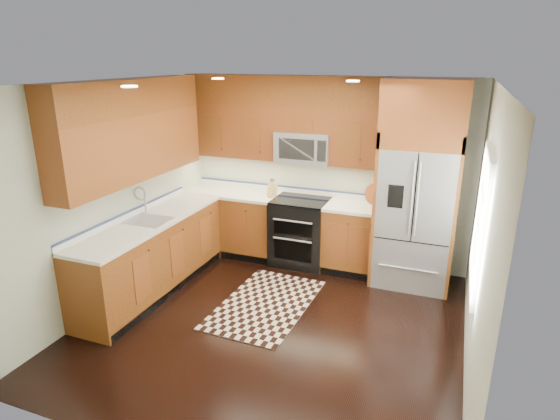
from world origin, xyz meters
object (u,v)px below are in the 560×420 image
at_px(rug, 266,304).
at_px(utensil_crock, 376,196).
at_px(knife_block, 272,189).
at_px(range, 300,232).
at_px(refrigerator, 418,186).

relative_size(rug, utensil_crock, 4.88).
xyz_separation_m(knife_block, utensil_crock, (1.44, 0.16, 0.01)).
bearing_deg(range, utensil_crock, 11.44).
distance_m(refrigerator, utensil_crock, 0.65).
bearing_deg(refrigerator, range, 178.60).
bearing_deg(knife_block, utensil_crock, 6.53).
distance_m(refrigerator, knife_block, 2.01).
height_order(range, knife_block, knife_block).
distance_m(refrigerator, rug, 2.37).
xyz_separation_m(range, rug, (0.01, -1.30, -0.46)).
xyz_separation_m(refrigerator, knife_block, (-1.99, 0.08, -0.26)).
bearing_deg(range, knife_block, 175.13).
bearing_deg(rug, knife_block, 110.64).
height_order(refrigerator, knife_block, refrigerator).
xyz_separation_m(range, utensil_crock, (1.00, 0.20, 0.59)).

